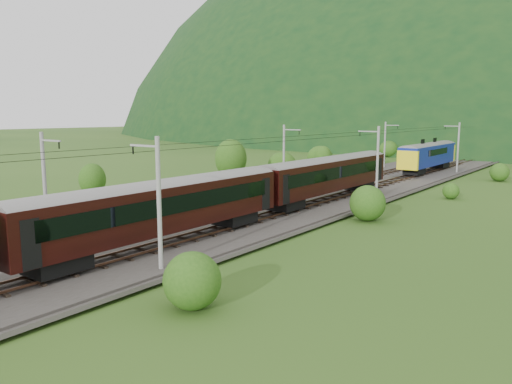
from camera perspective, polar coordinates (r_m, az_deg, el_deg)
The scene contains 13 objects.
ground at distance 35.90m, azimuth -17.53°, elevation -7.00°, with size 600.00×600.00×0.00m, color #2B4F18.
railbed at distance 42.24m, azimuth -6.46°, elevation -4.07°, with size 14.00×220.00×0.30m, color #38332D.
track_left at distance 43.84m, azimuth -8.75°, elevation -3.34°, with size 2.40×220.00×0.27m.
track_right at distance 40.62m, azimuth -3.99°, elevation -4.23°, with size 2.40×220.00×0.27m.
catenary_left at distance 62.49m, azimuth 3.26°, elevation 4.20°, with size 2.54×192.28×8.00m.
catenary_right at distance 56.67m, azimuth 13.65°, elevation 3.49°, with size 2.54×192.28×8.00m.
overhead_wires at distance 41.25m, azimuth -6.63°, elevation 5.39°, with size 4.83×198.00×0.03m.
mountain_ridge at distance 352.74m, azimuth 12.04°, elevation 7.11°, with size 336.00×280.00×132.00m, color #113315.
hazard_post_near at distance 60.25m, azimuth 8.43°, elevation 0.65°, with size 0.16×0.16×1.50m, color red.
hazard_post_far at distance 57.37m, azimuth 7.05°, elevation 0.21°, with size 0.15×0.15×1.40m, color red.
signal at distance 84.35m, azimuth 13.64°, elevation 3.22°, with size 0.25×0.25×2.27m.
vegetation_left at distance 62.95m, azimuth -6.20°, elevation 2.14°, with size 10.98×142.69×6.26m.
vegetation_right at distance 42.28m, azimuth 12.83°, elevation -2.70°, with size 6.78×99.71×2.92m.
Camera 1 is at (28.31, -19.90, 9.55)m, focal length 35.00 mm.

